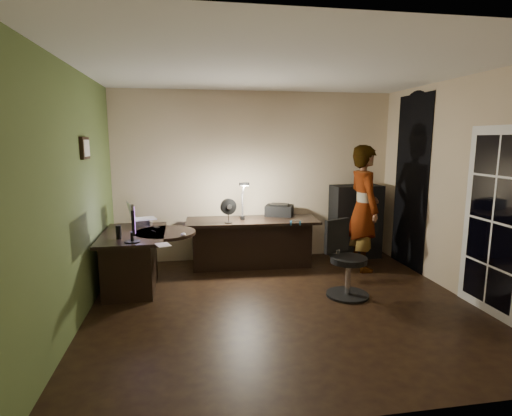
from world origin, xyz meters
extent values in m
cube|color=black|center=(0.00, 0.00, -0.01)|extent=(4.50, 4.00, 0.01)
cube|color=silver|center=(0.00, 0.00, 2.71)|extent=(4.50, 4.00, 0.01)
cube|color=#CCB592|center=(0.00, 2.00, 1.35)|extent=(4.50, 0.01, 2.70)
cube|color=#CCB592|center=(0.00, -2.00, 1.35)|extent=(4.50, 0.01, 2.70)
cube|color=#CCB592|center=(-2.25, 0.00, 1.35)|extent=(0.01, 4.00, 2.70)
cube|color=#CCB592|center=(2.25, 0.00, 1.35)|extent=(0.01, 4.00, 2.70)
cube|color=#4E6431|center=(-2.24, 0.00, 1.35)|extent=(0.00, 4.00, 2.70)
cube|color=black|center=(2.24, 1.15, 1.30)|extent=(0.01, 0.90, 2.60)
cube|color=white|center=(2.24, -0.55, 1.05)|extent=(0.02, 0.92, 2.10)
cube|color=black|center=(-2.22, 0.45, 1.85)|extent=(0.04, 0.30, 0.25)
cube|color=black|center=(-1.80, 0.87, 0.37)|extent=(0.82, 1.31, 0.75)
cube|color=black|center=(-0.13, 1.50, 0.37)|extent=(2.02, 0.77, 0.75)
cube|color=black|center=(1.64, 1.75, 0.60)|extent=(0.82, 0.43, 1.21)
cube|color=silver|center=(-1.71, 1.32, 0.79)|extent=(0.24, 0.21, 0.09)
cube|color=silver|center=(-1.71, 1.32, 0.96)|extent=(0.43, 0.42, 0.24)
cube|color=black|center=(-1.75, 0.38, 0.90)|extent=(0.15, 0.46, 0.30)
ellipsoid|color=silver|center=(-1.16, 0.61, 0.77)|extent=(0.08, 0.10, 0.03)
cube|color=black|center=(-1.53, 1.17, 0.75)|extent=(0.10, 0.14, 0.01)
cube|color=black|center=(-1.55, 0.92, 0.75)|extent=(0.07, 0.12, 0.01)
cylinder|color=black|center=(-1.93, 0.57, 0.83)|extent=(0.08, 0.08, 0.17)
cube|color=silver|center=(-1.38, 0.17, 0.75)|extent=(0.20, 0.24, 0.01)
cube|color=black|center=(-0.51, 1.30, 0.93)|extent=(0.26, 0.20, 0.36)
cube|color=#206391|center=(0.41, 0.99, 0.79)|extent=(0.18, 0.12, 0.08)
cube|color=black|center=(0.34, 1.73, 0.84)|extent=(0.51, 0.46, 0.19)
cube|color=black|center=(-0.28, 1.51, 1.05)|extent=(0.19, 0.30, 0.62)
cube|color=black|center=(0.87, 0.14, 0.48)|extent=(0.71, 0.71, 0.95)
imported|color=#D8A88C|center=(1.49, 1.13, 0.93)|extent=(0.45, 0.67, 1.87)
camera|label=1|loc=(-1.06, -4.37, 1.95)|focal=28.00mm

